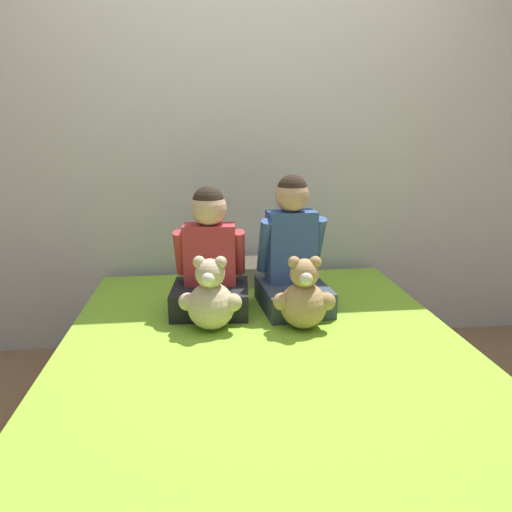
# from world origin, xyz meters

# --- Properties ---
(ground_plane) EXTENTS (14.00, 14.00, 0.00)m
(ground_plane) POSITION_xyz_m (0.00, 0.00, 0.00)
(ground_plane) COLOR #93704C
(wall_behind_bed) EXTENTS (8.00, 0.06, 2.50)m
(wall_behind_bed) POSITION_xyz_m (0.00, 1.04, 1.25)
(wall_behind_bed) COLOR silver
(wall_behind_bed) RESTS_ON ground_plane
(bed) EXTENTS (1.67, 1.93, 0.47)m
(bed) POSITION_xyz_m (0.00, 0.00, 0.23)
(bed) COLOR #473828
(bed) RESTS_ON ground_plane
(child_on_left) EXTENTS (0.38, 0.33, 0.59)m
(child_on_left) POSITION_xyz_m (-0.21, 0.39, 0.71)
(child_on_left) COLOR black
(child_on_left) RESTS_ON bed
(child_on_right) EXTENTS (0.34, 0.40, 0.64)m
(child_on_right) POSITION_xyz_m (0.18, 0.40, 0.72)
(child_on_right) COLOR #384251
(child_on_right) RESTS_ON bed
(teddy_bear_held_by_left_child) EXTENTS (0.27, 0.20, 0.33)m
(teddy_bear_held_by_left_child) POSITION_xyz_m (-0.21, 0.17, 0.60)
(teddy_bear_held_by_left_child) COLOR #D1B78E
(teddy_bear_held_by_left_child) RESTS_ON bed
(teddy_bear_held_by_right_child) EXTENTS (0.27, 0.20, 0.32)m
(teddy_bear_held_by_right_child) POSITION_xyz_m (0.19, 0.14, 0.60)
(teddy_bear_held_by_right_child) COLOR tan
(teddy_bear_held_by_right_child) RESTS_ON bed
(pillow_at_headboard) EXTENTS (0.51, 0.27, 0.11)m
(pillow_at_headboard) POSITION_xyz_m (0.00, 0.80, 0.52)
(pillow_at_headboard) COLOR beige
(pillow_at_headboard) RESTS_ON bed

